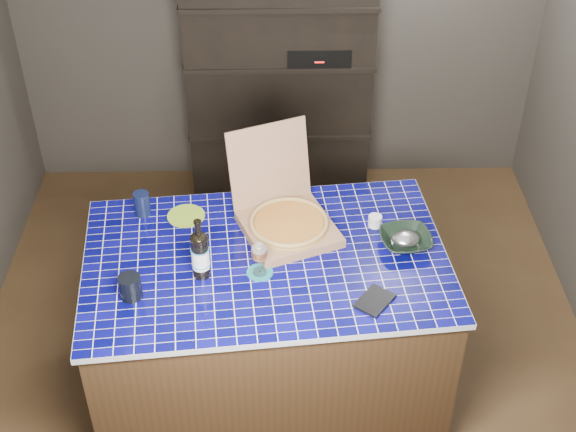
{
  "coord_description": "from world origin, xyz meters",
  "views": [
    {
      "loc": [
        -0.03,
        -3.2,
        3.42
      ],
      "look_at": [
        0.03,
        0.0,
        0.93
      ],
      "focal_mm": 50.0,
      "sensor_mm": 36.0,
      "label": 1
    }
  ],
  "objects_px": {
    "bowl": "(405,240)",
    "kitchen_island": "(267,327)",
    "dvd_case": "(375,301)",
    "pizza_box": "(287,219)",
    "mead_bottle": "(200,254)",
    "wine_glass": "(259,253)"
  },
  "relations": [
    {
      "from": "wine_glass",
      "to": "kitchen_island",
      "type": "bearing_deg",
      "value": 75.57
    },
    {
      "from": "dvd_case",
      "to": "bowl",
      "type": "distance_m",
      "value": 0.43
    },
    {
      "from": "pizza_box",
      "to": "wine_glass",
      "type": "height_order",
      "value": "pizza_box"
    },
    {
      "from": "wine_glass",
      "to": "bowl",
      "type": "relative_size",
      "value": 0.7
    },
    {
      "from": "kitchen_island",
      "to": "mead_bottle",
      "type": "height_order",
      "value": "mead_bottle"
    },
    {
      "from": "kitchen_island",
      "to": "pizza_box",
      "type": "distance_m",
      "value": 0.58
    },
    {
      "from": "kitchen_island",
      "to": "dvd_case",
      "type": "height_order",
      "value": "dvd_case"
    },
    {
      "from": "dvd_case",
      "to": "kitchen_island",
      "type": "bearing_deg",
      "value": -174.74
    },
    {
      "from": "mead_bottle",
      "to": "wine_glass",
      "type": "bearing_deg",
      "value": 1.76
    },
    {
      "from": "pizza_box",
      "to": "mead_bottle",
      "type": "bearing_deg",
      "value": -162.53
    },
    {
      "from": "mead_bottle",
      "to": "bowl",
      "type": "xyz_separation_m",
      "value": [
        0.96,
        0.19,
        -0.09
      ]
    },
    {
      "from": "wine_glass",
      "to": "dvd_case",
      "type": "relative_size",
      "value": 1.0
    },
    {
      "from": "pizza_box",
      "to": "wine_glass",
      "type": "distance_m",
      "value": 0.35
    },
    {
      "from": "mead_bottle",
      "to": "kitchen_island",
      "type": "bearing_deg",
      "value": 21.36
    },
    {
      "from": "pizza_box",
      "to": "bowl",
      "type": "xyz_separation_m",
      "value": [
        0.57,
        -0.13,
        -0.03
      ]
    },
    {
      "from": "kitchen_island",
      "to": "pizza_box",
      "type": "relative_size",
      "value": 2.89
    },
    {
      "from": "pizza_box",
      "to": "dvd_case",
      "type": "relative_size",
      "value": 3.61
    },
    {
      "from": "kitchen_island",
      "to": "dvd_case",
      "type": "distance_m",
      "value": 0.74
    },
    {
      "from": "pizza_box",
      "to": "mead_bottle",
      "type": "height_order",
      "value": "pizza_box"
    },
    {
      "from": "bowl",
      "to": "kitchen_island",
      "type": "bearing_deg",
      "value": -173.35
    },
    {
      "from": "kitchen_island",
      "to": "dvd_case",
      "type": "relative_size",
      "value": 10.45
    },
    {
      "from": "bowl",
      "to": "mead_bottle",
      "type": "bearing_deg",
      "value": -168.67
    }
  ]
}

